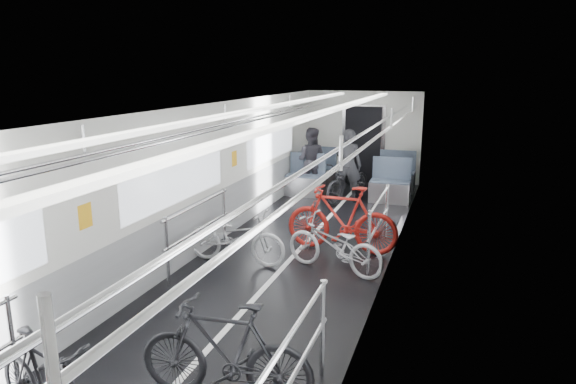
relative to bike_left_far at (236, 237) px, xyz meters
The scene contains 8 objects.
car_shell 1.71m from the bike_left_far, 61.18° to the left, with size 3.02×14.01×2.41m.
bike_left_far is the anchor object (origin of this frame).
bike_right_near 3.42m from the bike_left_far, 67.47° to the right, with size 0.46×1.62×0.98m, color black.
bike_right_mid 1.52m from the bike_left_far, ahead, with size 0.55×1.59×0.83m, color #B7B7BD.
bike_right_far 1.77m from the bike_left_far, 35.94° to the left, with size 0.52×1.86×1.12m, color #B11C15.
bike_aisle 4.46m from the bike_left_far, 79.26° to the left, with size 0.59×1.70×0.89m, color black.
person_standing 4.48m from the bike_left_far, 79.39° to the left, with size 0.60×0.40×1.66m, color black.
person_seated 4.94m from the bike_left_far, 92.54° to the left, with size 0.77×0.60×1.59m, color #2B2A31.
Camera 1 is at (2.39, -6.47, 2.92)m, focal length 32.00 mm.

